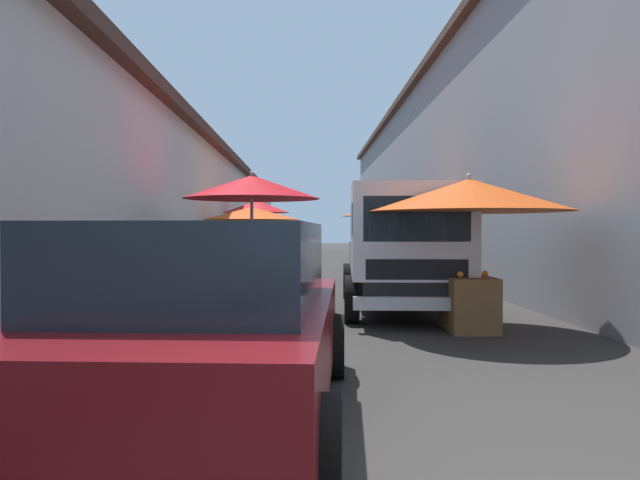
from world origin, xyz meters
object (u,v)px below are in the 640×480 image
Objects in this scene: delivery_truck at (405,252)px; plastic_stool at (254,278)px; fruit_stall_near_right at (256,216)px; fruit_stall_far_left at (388,221)px; vendor_by_crates at (243,257)px; fruit_stall_near_left at (252,223)px; hatchback_car at (210,322)px; fruit_stall_far_right at (469,208)px; fruit_stall_mid_lane at (250,205)px.

delivery_truck is 11.52× the size of plastic_stool.
fruit_stall_near_right is 0.96× the size of fruit_stall_far_left.
fruit_stall_near_left is at bearing 3.00° from vendor_by_crates.
plastic_stool is at bearing 129.72° from fruit_stall_far_left.
hatchback_car is (-11.42, -0.80, -0.84)m from fruit_stall_near_left.
fruit_stall_far_left is (7.85, 0.02, -0.05)m from fruit_stall_far_right.
fruit_stall_far_left is 4.59m from plastic_stool.
fruit_stall_far_right is at bearing -156.07° from delivery_truck.
fruit_stall_near_right is at bearing 4.70° from plastic_stool.
plastic_stool is at bearing -4.28° from vendor_by_crates.
fruit_stall_mid_lane is at bearing 151.65° from fruit_stall_far_left.
hatchback_car is 7.43m from vendor_by_crates.
fruit_stall_mid_lane is 6.69m from fruit_stall_far_left.
vendor_by_crates is (3.66, 3.51, -0.84)m from fruit_stall_far_right.
vendor_by_crates is at bearing 175.72° from plastic_stool.
fruit_stall_mid_lane reaches higher than fruit_stall_far_left.
fruit_stall_far_right is at bearing -145.97° from plastic_stool.
fruit_stall_far_left is at bearing -39.77° from vendor_by_crates.
fruit_stall_near_right is (9.13, 0.70, 0.04)m from fruit_stall_mid_lane.
fruit_stall_far_right is 5.14m from vendor_by_crates.
fruit_stall_near_left is at bearing 26.24° from delivery_truck.
delivery_truck is 3.32× the size of vendor_by_crates.
hatchback_car is at bearing 142.07° from fruit_stall_far_right.
fruit_stall_far_left is 0.63× the size of hatchback_car.
fruit_stall_near_right is 1.62× the size of vendor_by_crates.
hatchback_car is 0.80× the size of delivery_truck.
fruit_stall_far_right is 1.09× the size of fruit_stall_far_left.
fruit_stall_near_left is 1.07× the size of fruit_stall_near_right.
fruit_stall_far_right reaches higher than fruit_stall_near_left.
vendor_by_crates is (1.70, 0.31, -0.97)m from fruit_stall_mid_lane.
fruit_stall_near_left is at bearing 6.78° from plastic_stool.
fruit_stall_far_right is at bearing -179.84° from fruit_stall_far_left.
plastic_stool is (5.04, 3.40, -1.37)m from fruit_stall_far_right.
fruit_stall_far_left reaches higher than fruit_stall_far_right.
fruit_stall_far_left reaches higher than delivery_truck.
fruit_stall_near_right is at bearing 3.07° from fruit_stall_near_left.
vendor_by_crates is at bearing 4.56° from hatchback_car.
vendor_by_crates is at bearing -177.00° from fruit_stall_near_left.
delivery_truck is (-6.25, -3.08, -0.54)m from fruit_stall_near_left.
hatchback_car is at bearing -176.82° from plastic_stool.
fruit_stall_near_right is at bearing 3.80° from hatchback_car.
fruit_stall_near_right is at bearing 3.04° from vendor_by_crates.
hatchback_car is at bearing -175.44° from vendor_by_crates.
plastic_stool is (3.07, 0.21, -1.50)m from fruit_stall_mid_lane.
vendor_by_crates is 1.48m from plastic_stool.
fruit_stall_far_right is 0.55× the size of delivery_truck.
hatchback_car is (-14.83, -0.98, -1.12)m from fruit_stall_near_right.
fruit_stall_far_right is at bearing -136.25° from vendor_by_crates.
fruit_stall_mid_lane reaches higher than fruit_stall_near_left.
fruit_stall_near_left is 8.54m from fruit_stall_far_right.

